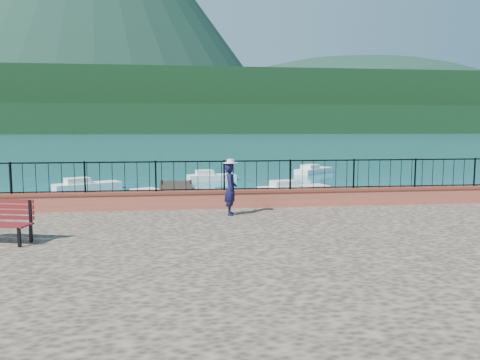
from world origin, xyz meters
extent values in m
plane|color=#19596B|center=(0.00, 0.00, 0.00)|extent=(2000.00, 2000.00, 0.00)
cube|color=#B55241|center=(0.00, 3.70, 1.49)|extent=(28.00, 0.46, 0.58)
cube|color=black|center=(0.00, 3.70, 2.25)|extent=(27.00, 0.05, 0.95)
cube|color=#2D231C|center=(-2.00, 12.00, 0.15)|extent=(2.00, 16.00, 0.30)
cube|color=black|center=(0.00, 300.00, 9.00)|extent=(900.00, 60.00, 18.00)
cube|color=black|center=(0.00, 360.00, 22.00)|extent=(900.00, 120.00, 44.00)
ellipsoid|color=#142D23|center=(220.00, 560.00, 0.00)|extent=(448.00, 384.00, 180.00)
imported|color=black|center=(-0.23, 2.42, 1.98)|extent=(0.44, 0.61, 1.56)
cylinder|color=silver|center=(-0.23, 2.42, 2.82)|extent=(0.44, 0.44, 0.12)
cube|color=white|center=(-3.02, 12.43, 0.40)|extent=(3.62, 2.85, 0.80)
cube|color=white|center=(3.02, 9.71, 0.40)|extent=(4.35, 2.88, 0.80)
cube|color=silver|center=(4.84, 15.07, 0.40)|extent=(4.34, 2.27, 0.80)
cube|color=white|center=(-7.44, 18.24, 0.40)|extent=(4.13, 3.01, 0.80)
cube|color=white|center=(0.53, 22.37, 0.40)|extent=(3.60, 1.90, 0.80)
cube|color=white|center=(9.45, 26.67, 0.40)|extent=(3.95, 3.83, 0.80)
camera|label=1|loc=(-1.71, -11.40, 3.81)|focal=35.00mm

